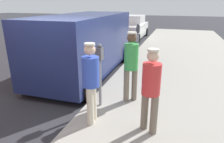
{
  "coord_description": "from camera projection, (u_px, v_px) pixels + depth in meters",
  "views": [
    {
      "loc": [
        2.99,
        -4.18,
        2.54
      ],
      "look_at": [
        1.65,
        -0.02,
        1.05
      ],
      "focal_mm": 32.51,
      "sensor_mm": 36.0,
      "label": 1
    }
  ],
  "objects": [
    {
      "name": "parked_van",
      "position": [
        85.0,
        43.0,
        7.29
      ],
      "size": [
        2.16,
        5.22,
        2.15
      ],
      "color": "navy",
      "rests_on": "ground"
    },
    {
      "name": "ground_plane",
      "position": [
        54.0,
        102.0,
        5.46
      ],
      "size": [
        80.0,
        80.0,
        0.0
      ],
      "primitive_type": "plane",
      "color": "#2D2D33"
    },
    {
      "name": "sidewalk_slab",
      "position": [
        193.0,
        122.0,
        4.42
      ],
      "size": [
        5.0,
        32.0,
        0.15
      ],
      "primitive_type": "cube",
      "color": "#9E998E",
      "rests_on": "ground"
    },
    {
      "name": "pedestrian_in_green",
      "position": [
        131.0,
        63.0,
        4.92
      ],
      "size": [
        0.34,
        0.34,
        1.75
      ],
      "color": "#726656",
      "rests_on": "sidewalk_slab"
    },
    {
      "name": "parking_meter_far",
      "position": [
        138.0,
        35.0,
        8.83
      ],
      "size": [
        0.14,
        0.18,
        1.52
      ],
      "color": "gray",
      "rests_on": "sidewalk_slab"
    },
    {
      "name": "parked_sedan_ahead",
      "position": [
        131.0,
        28.0,
        15.02
      ],
      "size": [
        1.99,
        4.42,
        1.65
      ],
      "color": "white",
      "rests_on": "ground"
    },
    {
      "name": "pedestrian_in_blue",
      "position": [
        91.0,
        79.0,
        4.02
      ],
      "size": [
        0.34,
        0.36,
        1.67
      ],
      "color": "beige",
      "rests_on": "sidewalk_slab"
    },
    {
      "name": "pedestrian_in_red",
      "position": [
        151.0,
        87.0,
        3.7
      ],
      "size": [
        0.34,
        0.34,
        1.64
      ],
      "color": "#726656",
      "rests_on": "sidewalk_slab"
    },
    {
      "name": "parking_meter_near",
      "position": [
        100.0,
        65.0,
        4.67
      ],
      "size": [
        0.14,
        0.18,
        1.52
      ],
      "color": "gray",
      "rests_on": "sidewalk_slab"
    }
  ]
}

